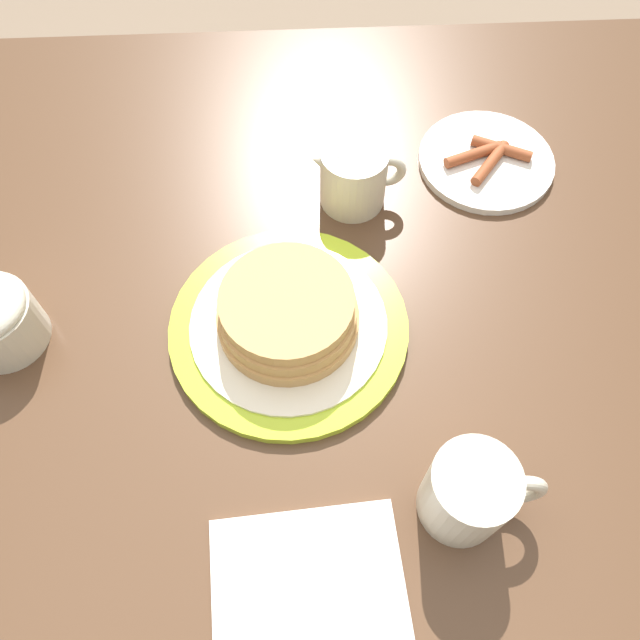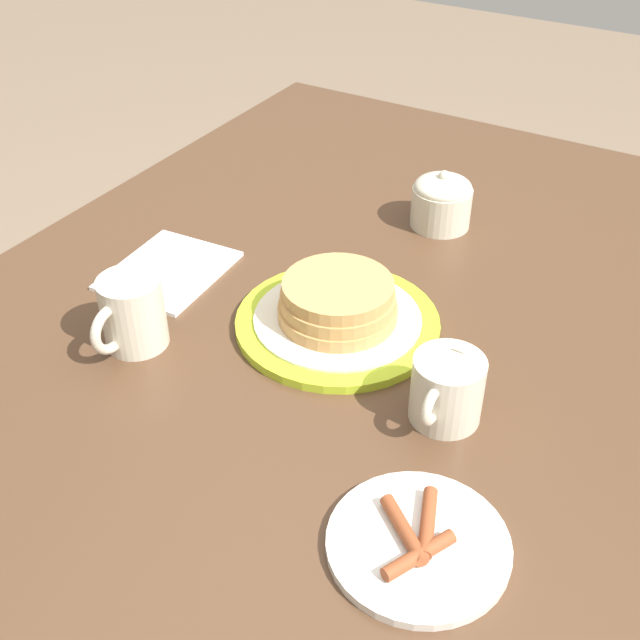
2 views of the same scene
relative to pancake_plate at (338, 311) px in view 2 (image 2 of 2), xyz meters
name	(u,v)px [view 2 (image 2 of 2)]	position (x,y,z in m)	size (l,w,h in m)	color
ground_plane	(346,636)	(-0.04, 0.01, -0.78)	(8.00, 8.00, 0.00)	#7A6651
dining_table	(355,376)	(-0.04, 0.01, -0.14)	(1.35, 1.03, 0.76)	#4C3321
pancake_plate	(338,311)	(0.00, 0.00, 0.00)	(0.26, 0.26, 0.07)	#AAC628
side_plate_bacon	(418,543)	(0.26, 0.24, -0.02)	(0.17, 0.17, 0.02)	silver
coffee_mug	(131,313)	(0.16, -0.20, 0.02)	(0.11, 0.08, 0.09)	beige
creamer_pitcher	(447,388)	(0.08, 0.18, 0.02)	(0.12, 0.08, 0.09)	beige
sugar_bowl	(444,201)	(-0.31, 0.01, 0.02)	(0.09, 0.09, 0.09)	beige
napkin	(169,271)	(0.01, -0.27, -0.02)	(0.18, 0.15, 0.01)	white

